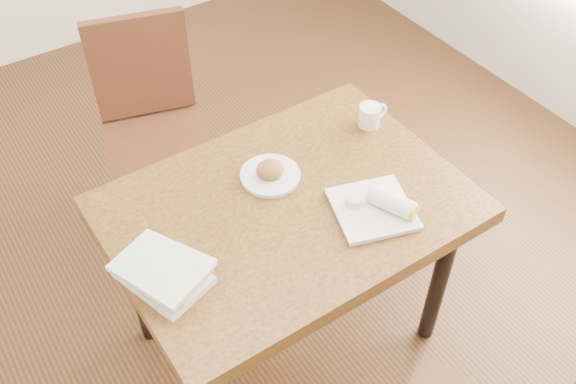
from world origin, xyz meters
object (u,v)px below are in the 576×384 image
chair_far (152,117)px  coffee_mug (370,115)px  book_stack (163,271)px  plate_burrito (378,207)px  plate_scone (270,173)px  table (288,222)px

chair_far → coffee_mug: size_ratio=8.20×
chair_far → book_stack: bearing=-111.4°
plate_burrito → plate_scone: bearing=121.8°
chair_far → plate_burrito: chair_far is taller
chair_far → plate_burrito: size_ratio=3.20×
table → coffee_mug: bearing=19.7°
coffee_mug → plate_burrito: bearing=-125.4°
table → plate_scone: (0.02, 0.13, 0.11)m
table → coffee_mug: coffee_mug is taller
plate_burrito → book_stack: (-0.67, 0.14, 0.01)m
plate_scone → table: bearing=-96.9°
book_stack → table: bearing=6.4°
plate_scone → plate_burrito: size_ratio=0.66×
table → plate_burrito: plate_burrito is taller
chair_far → plate_burrito: bearing=-74.2°
table → plate_burrito: (0.21, -0.19, 0.11)m
plate_scone → chair_far: bearing=98.0°
chair_far → plate_scone: 0.79m
chair_far → coffee_mug: chair_far is taller
plate_scone → book_stack: 0.50m
plate_scone → plate_burrito: 0.37m
chair_far → plate_burrito: 1.13m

